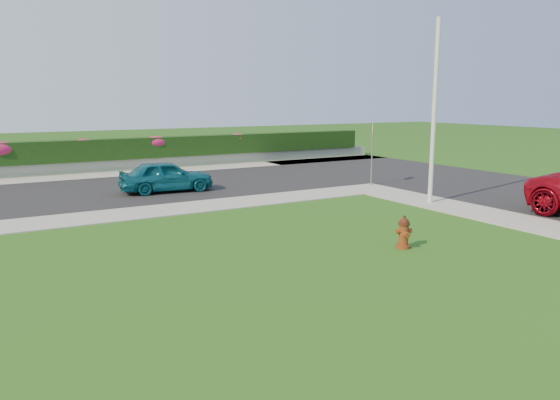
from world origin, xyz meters
TOP-DOWN VIEW (x-y plane):
  - ground at (0.00, 0.00)m, footprint 120.00×120.00m
  - street_right at (12.00, 4.00)m, footprint 8.00×32.00m
  - street_far at (-5.00, 14.00)m, footprint 26.00×8.00m
  - sidewalk_far at (-6.00, 9.00)m, footprint 24.00×2.00m
  - curb_corner at (7.00, 9.00)m, footprint 2.00×2.00m
  - sidewalk_beyond at (-1.00, 19.00)m, footprint 34.00×2.00m
  - retaining_wall at (-1.00, 20.50)m, footprint 34.00×0.40m
  - hedge at (-1.00, 20.60)m, footprint 32.00×0.90m
  - fire_hydrant at (1.78, 1.32)m, footprint 0.44×0.42m
  - sedan_teal at (-0.64, 12.52)m, footprint 3.85×1.84m
  - utility_pole at (6.86, 5.38)m, footprint 0.16×0.16m
  - stop_sign at (7.68, 9.67)m, footprint 0.51×0.55m
  - flower_clump_d at (-2.26, 20.50)m, footprint 1.06×0.68m
  - flower_clump_e at (1.56, 20.50)m, footprint 1.33×0.86m
  - flower_clump_f at (6.52, 20.50)m, footprint 1.11×0.71m

SIDE VIEW (x-z plane):
  - ground at x=0.00m, z-range 0.00..0.00m
  - street_right at x=12.00m, z-range 0.00..0.04m
  - street_far at x=-5.00m, z-range 0.00..0.04m
  - sidewalk_far at x=-6.00m, z-range 0.00..0.04m
  - curb_corner at x=7.00m, z-range 0.00..0.04m
  - sidewalk_beyond at x=-1.00m, z-range 0.00..0.04m
  - retaining_wall at x=-1.00m, z-range 0.00..0.60m
  - fire_hydrant at x=1.78m, z-range -0.02..0.82m
  - sedan_teal at x=-0.64m, z-range 0.04..1.31m
  - hedge at x=-1.00m, z-range 0.60..1.70m
  - flower_clump_e at x=1.56m, z-range 1.10..1.77m
  - flower_clump_f at x=6.52m, z-range 1.20..1.76m
  - flower_clump_d at x=-2.26m, z-range 1.23..1.75m
  - stop_sign at x=7.68m, z-range 0.67..3.36m
  - utility_pole at x=6.86m, z-range 0.00..6.53m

